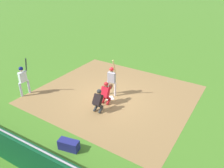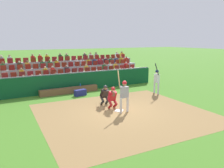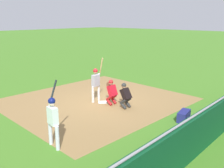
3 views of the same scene
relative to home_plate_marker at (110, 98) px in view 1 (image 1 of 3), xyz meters
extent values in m
plane|color=#468025|center=(0.00, 0.00, -0.02)|extent=(160.00, 160.00, 0.00)
cube|color=olive|center=(0.00, 0.50, -0.01)|extent=(9.09, 8.32, 0.01)
cube|color=white|center=(0.00, 0.00, 0.00)|extent=(0.62, 0.62, 0.02)
cylinder|color=silver|center=(-0.32, 0.37, 0.40)|extent=(0.14, 0.14, 0.84)
cylinder|color=silver|center=(0.13, 0.40, 0.40)|extent=(0.14, 0.14, 0.84)
cube|color=#9A99A4|center=(-0.09, 0.39, 1.12)|extent=(0.44, 0.25, 0.60)
sphere|color=tan|center=(-0.09, 0.39, 1.57)|extent=(0.22, 0.22, 0.22)
sphere|color=red|center=(-0.09, 0.39, 1.63)|extent=(0.24, 0.24, 0.24)
cylinder|color=#9A99A4|center=(-0.04, 0.37, 1.41)|extent=(0.46, 0.11, 0.14)
cylinder|color=#9A99A4|center=(0.13, 0.38, 1.41)|extent=(0.17, 0.14, 0.13)
cylinder|color=tan|center=(0.16, 0.23, 1.86)|extent=(0.11, 0.32, 0.87)
sphere|color=black|center=(0.18, 0.36, 1.43)|extent=(0.06, 0.06, 0.06)
cylinder|color=#AE1C1E|center=(-0.07, -0.55, 0.14)|extent=(0.15, 0.39, 0.34)
cylinder|color=#AE1C1E|center=(-0.07, -0.55, 0.36)|extent=(0.15, 0.39, 0.33)
cylinder|color=#AE1C1E|center=(0.25, -0.56, 0.14)|extent=(0.15, 0.39, 0.34)
cylinder|color=#AE1C1E|center=(0.25, -0.56, 0.36)|extent=(0.15, 0.39, 0.33)
cube|color=red|center=(0.09, -0.61, 0.72)|extent=(0.43, 0.43, 0.60)
cube|color=#AE1C1E|center=(0.10, -0.48, 0.72)|extent=(0.39, 0.22, 0.45)
sphere|color=tan|center=(0.09, -0.51, 1.09)|extent=(0.22, 0.22, 0.22)
cube|color=black|center=(0.09, -0.51, 1.09)|extent=(0.20, 0.11, 0.20)
sphere|color=#AE1C1E|center=(0.09, -0.51, 1.15)|extent=(0.24, 0.24, 0.24)
cylinder|color=brown|center=(0.22, -0.26, 0.93)|extent=(0.08, 0.30, 0.30)
cylinder|color=red|center=(0.25, -0.43, 0.86)|extent=(0.14, 0.40, 0.22)
cylinder|color=#2B2C2B|center=(0.00, -1.42, 0.14)|extent=(0.15, 0.39, 0.34)
cylinder|color=#2B2C2B|center=(0.00, -1.42, 0.36)|extent=(0.15, 0.39, 0.33)
cylinder|color=#2B2C2B|center=(0.32, -1.43, 0.14)|extent=(0.15, 0.39, 0.34)
cylinder|color=#2B2C2B|center=(0.32, -1.43, 0.36)|extent=(0.15, 0.39, 0.33)
cube|color=black|center=(0.16, -1.44, 0.70)|extent=(0.43, 0.50, 0.60)
cube|color=#2B2C2B|center=(0.16, -1.32, 0.70)|extent=(0.39, 0.29, 0.42)
sphere|color=#AA7856|center=(0.16, -1.30, 1.05)|extent=(0.22, 0.22, 0.22)
cube|color=black|center=(0.16, -1.30, 1.05)|extent=(0.20, 0.14, 0.19)
sphere|color=#2B2C2B|center=(0.16, -1.30, 1.11)|extent=(0.24, 0.24, 0.24)
cube|color=#0D4925|center=(0.00, -5.84, 0.67)|extent=(13.31, 0.24, 1.37)
cylinder|color=gray|center=(0.00, -5.84, 1.40)|extent=(13.31, 0.07, 0.07)
cube|color=brown|center=(1.05, -5.29, 0.20)|extent=(4.36, 0.40, 0.44)
cylinder|color=blue|center=(0.15, -5.39, 0.53)|extent=(0.07, 0.07, 0.20)
cube|color=navy|center=(0.61, -4.27, 0.20)|extent=(0.90, 0.51, 0.43)
cylinder|color=silver|center=(-4.51, -2.34, 0.40)|extent=(0.15, 0.15, 0.84)
cylinder|color=silver|center=(-4.44, -1.84, 0.40)|extent=(0.15, 0.15, 0.84)
cube|color=white|center=(-4.48, -2.09, 1.12)|extent=(0.28, 0.45, 0.60)
sphere|color=beige|center=(-4.48, -2.09, 1.57)|extent=(0.22, 0.22, 0.22)
sphere|color=navy|center=(-4.48, -2.09, 1.63)|extent=(0.24, 0.24, 0.24)
cylinder|color=white|center=(-4.44, -2.04, 1.41)|extent=(0.20, 0.46, 0.14)
cylinder|color=white|center=(-4.42, -1.87, 1.41)|extent=(0.16, 0.17, 0.13)
cylinder|color=#20292D|center=(-4.26, -1.87, 1.84)|extent=(0.34, 0.17, 0.84)
sphere|color=black|center=(-4.39, -1.83, 1.43)|extent=(0.06, 0.06, 0.06)
camera|label=1|loc=(5.51, -9.22, 6.50)|focal=35.24mm
camera|label=2|loc=(6.17, 10.07, 3.89)|focal=35.51mm
camera|label=3|loc=(-8.96, -8.81, 4.25)|focal=40.71mm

